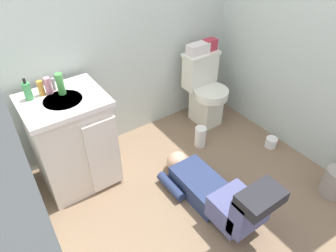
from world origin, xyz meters
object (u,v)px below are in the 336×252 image
at_px(soap_dispenser, 27,91).
at_px(paper_towel_roll, 200,137).
at_px(tissue_box, 198,49).
at_px(bottle_pink, 48,86).
at_px(bottle_amber, 41,88).
at_px(toilet_paper_roll, 271,142).
at_px(toilet, 205,90).
at_px(faucet, 54,84).
at_px(toiletry_bag, 210,45).
at_px(vanity_cabinet, 73,141).
at_px(trash_can, 334,182).
at_px(bottle_green, 60,84).
at_px(person_plumber, 217,193).

xyz_separation_m(soap_dispenser, paper_towel_roll, (1.32, -0.38, -0.78)).
relative_size(tissue_box, bottle_pink, 1.74).
xyz_separation_m(soap_dispenser, bottle_amber, (0.09, 0.01, -0.01)).
distance_m(paper_towel_roll, toilet_paper_roll, 0.70).
xyz_separation_m(toilet, faucet, (-1.43, 0.08, 0.50)).
xyz_separation_m(faucet, toilet_paper_roll, (1.69, -0.82, -0.82)).
xyz_separation_m(paper_towel_roll, toilet_paper_roll, (0.56, -0.41, -0.05)).
bearing_deg(paper_towel_roll, toilet, 46.80).
bearing_deg(toiletry_bag, soap_dispenser, -179.12).
distance_m(toiletry_bag, paper_towel_roll, 0.91).
bearing_deg(soap_dispenser, paper_towel_roll, -16.16).
bearing_deg(toiletry_bag, toilet_paper_roll, -79.59).
bearing_deg(toilet, toiletry_bag, 40.77).
distance_m(soap_dispenser, toilet_paper_roll, 2.21).
xyz_separation_m(toilet, vanity_cabinet, (-1.43, -0.06, 0.05)).
height_order(bottle_pink, trash_can, bottle_pink).
xyz_separation_m(vanity_cabinet, bottle_green, (0.03, 0.07, 0.48)).
height_order(toilet, bottle_amber, bottle_amber).
xyz_separation_m(faucet, trash_can, (1.63, -1.49, -0.74)).
height_order(toiletry_bag, paper_towel_roll, toiletry_bag).
xyz_separation_m(faucet, toiletry_bag, (1.54, 0.01, -0.06)).
xyz_separation_m(trash_can, toilet_paper_roll, (0.06, 0.68, -0.08)).
relative_size(person_plumber, bottle_green, 6.52).
relative_size(person_plumber, toiletry_bag, 8.59).
distance_m(bottle_green, paper_towel_roll, 1.40).
bearing_deg(vanity_cabinet, toilet, 2.48).
bearing_deg(bottle_amber, trash_can, -40.66).
bearing_deg(bottle_pink, bottle_green, -40.51).
bearing_deg(person_plumber, faucet, 125.01).
bearing_deg(trash_can, toiletry_bag, 93.48).
distance_m(person_plumber, toiletry_bag, 1.47).
distance_m(toilet, faucet, 1.52).
xyz_separation_m(tissue_box, soap_dispenser, (-1.58, -0.03, 0.09)).
distance_m(person_plumber, soap_dispenser, 1.57).
relative_size(toilet, person_plumber, 0.70).
distance_m(toilet, bottle_amber, 1.61).
bearing_deg(person_plumber, bottle_green, 126.08).
relative_size(trash_can, toilet_paper_roll, 2.36).
height_order(faucet, paper_towel_roll, faucet).
relative_size(bottle_pink, toilet_paper_roll, 1.15).
relative_size(toilet, bottle_pink, 5.93).
bearing_deg(bottle_amber, toilet_paper_roll, -24.28).
bearing_deg(toiletry_bag, trash_can, -86.52).
bearing_deg(toilet, tissue_box, 116.43).
distance_m(faucet, bottle_amber, 0.10).
xyz_separation_m(faucet, tissue_box, (1.39, 0.01, -0.07)).
relative_size(toilet, bottle_green, 4.59).
height_order(bottle_green, trash_can, bottle_green).
bearing_deg(soap_dispenser, toilet, -2.26).
relative_size(vanity_cabinet, bottle_pink, 6.49).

